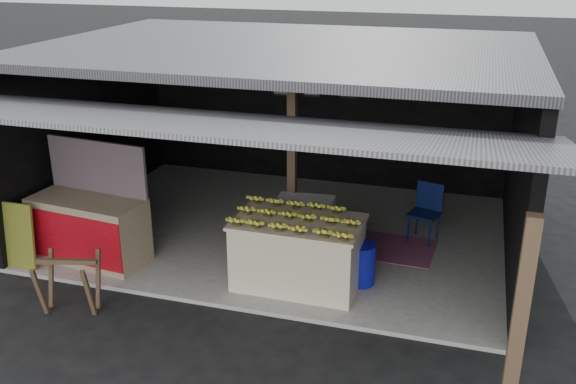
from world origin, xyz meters
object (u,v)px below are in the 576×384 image
(neighbor_stall, at_px, (89,226))
(sawhorse, at_px, (69,279))
(water_barrel, at_px, (361,265))
(white_crate, at_px, (304,229))
(banana_table, at_px, (298,252))
(plastic_chair, at_px, (427,207))

(neighbor_stall, height_order, sawhorse, neighbor_stall)
(water_barrel, bearing_deg, white_crate, 150.49)
(neighbor_stall, bearing_deg, banana_table, 8.94)
(banana_table, bearing_deg, sawhorse, -150.39)
(banana_table, distance_m, sawhorse, 2.95)
(sawhorse, height_order, plastic_chair, plastic_chair)
(neighbor_stall, relative_size, sawhorse, 2.17)
(banana_table, height_order, neighbor_stall, neighbor_stall)
(neighbor_stall, bearing_deg, sawhorse, -61.40)
(banana_table, bearing_deg, white_crate, 99.87)
(white_crate, bearing_deg, plastic_chair, 30.61)
(sawhorse, bearing_deg, white_crate, 27.77)
(banana_table, relative_size, water_barrel, 3.09)
(sawhorse, bearing_deg, banana_table, 14.44)
(banana_table, xyz_separation_m, plastic_chair, (1.51, 1.96, 0.07))
(banana_table, xyz_separation_m, white_crate, (-0.13, 0.80, -0.02))
(banana_table, height_order, sawhorse, banana_table)
(sawhorse, height_order, water_barrel, sawhorse)
(sawhorse, relative_size, water_barrel, 1.46)
(neighbor_stall, height_order, water_barrel, neighbor_stall)
(neighbor_stall, distance_m, sawhorse, 1.40)
(plastic_chair, bearing_deg, banana_table, -111.45)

